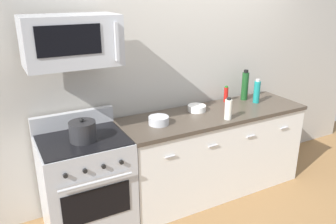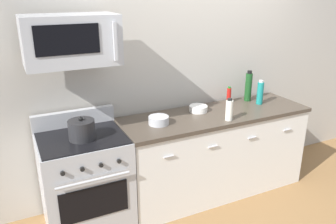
{
  "view_description": "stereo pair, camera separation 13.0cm",
  "coord_description": "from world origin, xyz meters",
  "px_view_note": "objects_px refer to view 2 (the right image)",
  "views": [
    {
      "loc": [
        -2.01,
        -2.71,
        2.14
      ],
      "look_at": [
        -0.58,
        -0.05,
        1.04
      ],
      "focal_mm": 36.34,
      "sensor_mm": 36.0,
      "label": 1
    },
    {
      "loc": [
        -1.89,
        -2.77,
        2.14
      ],
      "look_at": [
        -0.58,
        -0.05,
        1.04
      ],
      "focal_mm": 36.34,
      "sensor_mm": 36.0,
      "label": 2
    }
  ],
  "objects_px": {
    "bowl_white_ceramic": "(198,108)",
    "bottle_hot_sauce_red": "(229,95)",
    "bottle_vinegar_white": "(229,110)",
    "bowl_steel_prep": "(159,120)",
    "bottle_wine_green": "(248,87)",
    "microwave": "(71,40)",
    "bottle_sparkling_teal": "(260,93)",
    "range_oven": "(86,182)",
    "stockpot": "(82,130)"
  },
  "relations": [
    {
      "from": "bottle_sparkling_teal",
      "to": "bowl_steel_prep",
      "type": "xyz_separation_m",
      "value": [
        -1.27,
        -0.06,
        -0.09
      ]
    },
    {
      "from": "bottle_wine_green",
      "to": "bowl_white_ceramic",
      "type": "height_order",
      "value": "bottle_wine_green"
    },
    {
      "from": "bottle_wine_green",
      "to": "bottle_sparkling_teal",
      "type": "distance_m",
      "value": 0.16
    },
    {
      "from": "bottle_sparkling_teal",
      "to": "bowl_white_ceramic",
      "type": "xyz_separation_m",
      "value": [
        -0.74,
        0.08,
        -0.1
      ]
    },
    {
      "from": "bottle_hot_sauce_red",
      "to": "range_oven",
      "type": "bearing_deg",
      "value": -172.53
    },
    {
      "from": "microwave",
      "to": "bowl_white_ceramic",
      "type": "height_order",
      "value": "microwave"
    },
    {
      "from": "bowl_white_ceramic",
      "to": "stockpot",
      "type": "distance_m",
      "value": 1.27
    },
    {
      "from": "bowl_steel_prep",
      "to": "bottle_wine_green",
      "type": "bearing_deg",
      "value": 10.0
    },
    {
      "from": "range_oven",
      "to": "bottle_sparkling_teal",
      "type": "relative_size",
      "value": 3.93
    },
    {
      "from": "microwave",
      "to": "bottle_vinegar_white",
      "type": "distance_m",
      "value": 1.6
    },
    {
      "from": "bottle_hot_sauce_red",
      "to": "microwave",
      "type": "bearing_deg",
      "value": -174.01
    },
    {
      "from": "bowl_steel_prep",
      "to": "stockpot",
      "type": "xyz_separation_m",
      "value": [
        -0.73,
        -0.03,
        0.05
      ]
    },
    {
      "from": "bottle_wine_green",
      "to": "bowl_white_ceramic",
      "type": "relative_size",
      "value": 1.82
    },
    {
      "from": "bowl_steel_prep",
      "to": "bowl_white_ceramic",
      "type": "bearing_deg",
      "value": 15.34
    },
    {
      "from": "stockpot",
      "to": "bowl_steel_prep",
      "type": "bearing_deg",
      "value": 2.24
    },
    {
      "from": "bottle_sparkling_teal",
      "to": "stockpot",
      "type": "relative_size",
      "value": 1.21
    },
    {
      "from": "range_oven",
      "to": "bowl_white_ceramic",
      "type": "height_order",
      "value": "range_oven"
    },
    {
      "from": "microwave",
      "to": "bottle_vinegar_white",
      "type": "relative_size",
      "value": 3.34
    },
    {
      "from": "bottle_sparkling_teal",
      "to": "bottle_vinegar_white",
      "type": "distance_m",
      "value": 0.66
    },
    {
      "from": "range_oven",
      "to": "microwave",
      "type": "xyz_separation_m",
      "value": [
        0.0,
        0.04,
        1.28
      ]
    },
    {
      "from": "stockpot",
      "to": "bowl_white_ceramic",
      "type": "bearing_deg",
      "value": 7.8
    },
    {
      "from": "bottle_vinegar_white",
      "to": "bowl_white_ceramic",
      "type": "xyz_separation_m",
      "value": [
        -0.14,
        0.35,
        -0.07
      ]
    },
    {
      "from": "microwave",
      "to": "bottle_hot_sauce_red",
      "type": "bearing_deg",
      "value": 5.99
    },
    {
      "from": "range_oven",
      "to": "bowl_white_ceramic",
      "type": "relative_size",
      "value": 5.56
    },
    {
      "from": "microwave",
      "to": "bowl_steel_prep",
      "type": "height_order",
      "value": "microwave"
    },
    {
      "from": "bottle_hot_sauce_red",
      "to": "bowl_steel_prep",
      "type": "height_order",
      "value": "bottle_hot_sauce_red"
    },
    {
      "from": "range_oven",
      "to": "bottle_vinegar_white",
      "type": "distance_m",
      "value": 1.52
    },
    {
      "from": "bottle_vinegar_white",
      "to": "bottle_hot_sauce_red",
      "type": "relative_size",
      "value": 1.21
    },
    {
      "from": "bottle_hot_sauce_red",
      "to": "stockpot",
      "type": "height_order",
      "value": "stockpot"
    },
    {
      "from": "bowl_steel_prep",
      "to": "bottle_hot_sauce_red",
      "type": "bearing_deg",
      "value": 14.25
    },
    {
      "from": "bottle_wine_green",
      "to": "bowl_steel_prep",
      "type": "xyz_separation_m",
      "value": [
        -1.22,
        -0.22,
        -0.13
      ]
    },
    {
      "from": "bottle_vinegar_white",
      "to": "bottle_hot_sauce_red",
      "type": "bearing_deg",
      "value": 55.09
    },
    {
      "from": "bottle_wine_green",
      "to": "bowl_white_ceramic",
      "type": "bearing_deg",
      "value": -174.1
    },
    {
      "from": "bottle_wine_green",
      "to": "stockpot",
      "type": "relative_size",
      "value": 1.56
    },
    {
      "from": "bottle_wine_green",
      "to": "stockpot",
      "type": "height_order",
      "value": "bottle_wine_green"
    },
    {
      "from": "range_oven",
      "to": "stockpot",
      "type": "distance_m",
      "value": 0.54
    },
    {
      "from": "range_oven",
      "to": "bottle_wine_green",
      "type": "height_order",
      "value": "bottle_wine_green"
    },
    {
      "from": "bottle_wine_green",
      "to": "bottle_sparkling_teal",
      "type": "height_order",
      "value": "bottle_wine_green"
    },
    {
      "from": "range_oven",
      "to": "bowl_steel_prep",
      "type": "distance_m",
      "value": 0.88
    },
    {
      "from": "bowl_steel_prep",
      "to": "microwave",
      "type": "bearing_deg",
      "value": 174.58
    },
    {
      "from": "bottle_hot_sauce_red",
      "to": "bowl_steel_prep",
      "type": "distance_m",
      "value": 1.02
    },
    {
      "from": "bowl_white_ceramic",
      "to": "bottle_hot_sauce_red",
      "type": "bearing_deg",
      "value": 13.0
    },
    {
      "from": "bottle_vinegar_white",
      "to": "bottle_wine_green",
      "type": "bearing_deg",
      "value": 37.04
    },
    {
      "from": "bottle_wine_green",
      "to": "range_oven",
      "type": "bearing_deg",
      "value": -174.42
    },
    {
      "from": "microwave",
      "to": "bottle_sparkling_teal",
      "type": "height_order",
      "value": "microwave"
    },
    {
      "from": "bottle_sparkling_teal",
      "to": "bowl_steel_prep",
      "type": "distance_m",
      "value": 1.27
    },
    {
      "from": "bowl_white_ceramic",
      "to": "bowl_steel_prep",
      "type": "distance_m",
      "value": 0.54
    },
    {
      "from": "bottle_hot_sauce_red",
      "to": "stockpot",
      "type": "distance_m",
      "value": 1.74
    },
    {
      "from": "bottle_vinegar_white",
      "to": "bottle_hot_sauce_red",
      "type": "xyz_separation_m",
      "value": [
        0.32,
        0.45,
        -0.02
      ]
    },
    {
      "from": "bottle_vinegar_white",
      "to": "bowl_steel_prep",
      "type": "bearing_deg",
      "value": 162.98
    }
  ]
}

